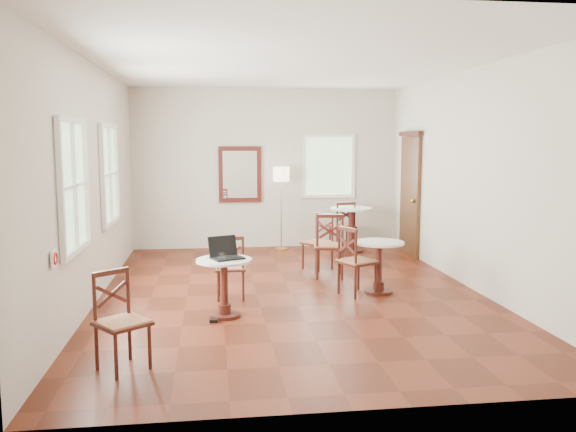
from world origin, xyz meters
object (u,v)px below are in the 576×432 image
object	(u,v)px
cafe_table_mid	(379,261)
chair_mid_b	(356,261)
chair_back_b	(319,242)
cafe_table_back	(351,225)
chair_mid_a	(329,246)
floor_lamp	(281,180)
cafe_table_near	(224,281)
laptop	(225,253)
navy_mug	(217,254)
water_glass	(222,257)
chair_near_a	(231,267)
chair_back_a	(343,226)
power_adapter	(214,321)
mouse	(228,257)
chair_near_b	(121,321)

from	to	relation	value
cafe_table_mid	chair_mid_b	world-z (taller)	chair_mid_b
chair_back_b	chair_mid_b	bearing A→B (deg)	-32.37
cafe_table_back	chair_mid_a	size ratio (longest dim) A/B	0.84
cafe_table_back	chair_back_b	xyz separation A→B (m)	(-0.85, -1.34, -0.07)
floor_lamp	cafe_table_near	bearing A→B (deg)	-105.59
chair_mid_b	laptop	size ratio (longest dim) A/B	2.12
chair_mid_b	chair_back_b	distance (m)	1.65
navy_mug	water_glass	distance (m)	0.29
chair_back_b	water_glass	world-z (taller)	chair_back_b
cafe_table_near	chair_near_a	world-z (taller)	chair_near_a
chair_back_a	water_glass	world-z (taller)	chair_back_a
cafe_table_near	cafe_table_mid	distance (m)	2.22
cafe_table_near	laptop	xyz separation A→B (m)	(0.02, 0.05, 0.32)
cafe_table_mid	floor_lamp	size ratio (longest dim) A/B	0.45
navy_mug	water_glass	bearing A→B (deg)	-79.15
chair_near_a	chair_back_b	size ratio (longest dim) A/B	0.95
cafe_table_back	navy_mug	bearing A→B (deg)	-124.41
cafe_table_back	chair_near_a	size ratio (longest dim) A/B	0.98
water_glass	laptop	bearing A→B (deg)	77.83
cafe_table_near	chair_back_b	xyz separation A→B (m)	(1.54, 2.40, 0.02)
water_glass	power_adapter	size ratio (longest dim) A/B	1.17
chair_back_b	navy_mug	xyz separation A→B (m)	(-1.62, -2.28, 0.28)
chair_mid_a	chair_back_b	distance (m)	0.62
power_adapter	chair_mid_a	bearing A→B (deg)	49.28
mouse	cafe_table_back	bearing A→B (deg)	60.57
cafe_table_near	navy_mug	size ratio (longest dim) A/B	6.96
chair_near_a	laptop	world-z (taller)	laptop
chair_mid_a	mouse	bearing A→B (deg)	56.61
cafe_table_mid	cafe_table_back	size ratio (longest dim) A/B	0.85
chair_near_a	chair_mid_a	distance (m)	1.81
mouse	cafe_table_mid	bearing A→B (deg)	24.16
cafe_table_mid	chair_near_a	world-z (taller)	chair_near_a
chair_mid_a	chair_mid_b	world-z (taller)	chair_mid_a
floor_lamp	chair_back_a	bearing A→B (deg)	-9.06
mouse	water_glass	distance (m)	0.20
mouse	power_adapter	size ratio (longest dim) A/B	1.05
cafe_table_mid	chair_mid_a	distance (m)	1.08
chair_near_b	laptop	size ratio (longest dim) A/B	2.04
mouse	navy_mug	bearing A→B (deg)	146.41
chair_near_a	chair_near_b	size ratio (longest dim) A/B	0.95
chair_near_b	navy_mug	xyz separation A→B (m)	(0.86, 1.58, 0.28)
chair_back_a	laptop	size ratio (longest dim) A/B	2.12
chair_mid_b	cafe_table_near	bearing A→B (deg)	87.34
cafe_table_mid	navy_mug	xyz separation A→B (m)	(-2.15, -0.69, 0.28)
chair_mid_a	chair_back_a	bearing A→B (deg)	-99.88
cafe_table_back	chair_back_a	xyz separation A→B (m)	(-0.11, 0.20, -0.05)
chair_back_a	water_glass	bearing A→B (deg)	49.92
cafe_table_mid	chair_mid_a	xyz separation A→B (m)	(-0.48, 0.97, 0.05)
chair_back_a	mouse	xyz separation A→B (m)	(-2.24, -3.90, 0.24)
laptop	mouse	bearing A→B (deg)	-61.61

